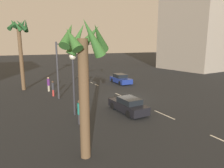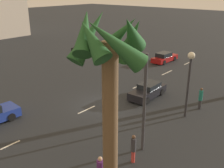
% 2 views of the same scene
% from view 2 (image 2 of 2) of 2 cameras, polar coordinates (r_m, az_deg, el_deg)
% --- Properties ---
extents(ground_plane, '(220.00, 220.00, 0.00)m').
position_cam_2_polar(ground_plane, '(23.84, -2.94, -4.42)').
color(ground_plane, '#232628').
extents(lane_stripe_0, '(2.00, 0.14, 0.01)m').
position_cam_2_polar(lane_stripe_0, '(38.13, 16.04, 4.35)').
color(lane_stripe_0, silver).
rests_on(lane_stripe_0, ground_plane).
extents(lane_stripe_1, '(2.43, 0.14, 0.01)m').
position_cam_2_polar(lane_stripe_1, '(33.22, 11.81, 2.41)').
color(lane_stripe_1, silver).
rests_on(lane_stripe_1, ground_plane).
extents(lane_stripe_2, '(2.55, 0.14, 0.01)m').
position_cam_2_polar(lane_stripe_2, '(28.52, 6.06, -0.25)').
color(lane_stripe_2, silver).
rests_on(lane_stripe_2, ground_plane).
extents(lane_stripe_3, '(2.02, 0.14, 0.01)m').
position_cam_2_polar(lane_stripe_3, '(22.88, -5.52, -5.57)').
color(lane_stripe_3, silver).
rests_on(lane_stripe_3, ground_plane).
extents(lane_stripe_4, '(2.00, 0.14, 0.01)m').
position_cam_2_polar(lane_stripe_4, '(19.22, -21.95, -12.51)').
color(lane_stripe_4, silver).
rests_on(lane_stripe_4, ground_plane).
extents(car_1, '(4.43, 1.93, 1.37)m').
position_cam_2_polar(car_1, '(25.36, 7.77, -1.45)').
color(car_1, black).
rests_on(car_1, ground_plane).
extents(car_2, '(4.61, 1.87, 1.36)m').
position_cam_2_polar(car_2, '(37.97, 11.30, 5.66)').
color(car_2, maroon).
rests_on(car_2, ground_plane).
extents(traffic_signal, '(0.94, 5.81, 6.41)m').
position_cam_2_polar(traffic_signal, '(16.66, 1.23, 0.78)').
color(traffic_signal, '#38383D').
rests_on(traffic_signal, ground_plane).
extents(streetlamp, '(0.56, 0.56, 5.40)m').
position_cam_2_polar(streetlamp, '(21.02, 16.48, 2.56)').
color(streetlamp, '#2D2D33').
rests_on(streetlamp, ground_plane).
extents(pedestrian_0, '(0.46, 0.46, 1.94)m').
position_cam_2_polar(pedestrian_0, '(23.79, 18.65, -2.85)').
color(pedestrian_0, '#333338').
rests_on(pedestrian_0, ground_plane).
extents(pedestrian_2, '(0.43, 0.43, 1.85)m').
position_cam_2_polar(pedestrian_2, '(16.07, 4.65, -13.62)').
color(pedestrian_2, '#BF3833').
rests_on(pedestrian_2, ground_plane).
extents(palm_tree_0, '(2.60, 2.68, 9.48)m').
position_cam_2_polar(palm_tree_0, '(7.97, -0.61, -1.98)').
color(palm_tree_0, brown).
rests_on(palm_tree_0, ground_plane).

